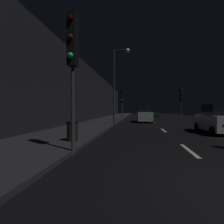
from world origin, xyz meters
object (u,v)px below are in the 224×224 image
Objects in this scene: streetlamp_overhead at (118,75)px; traffic_light_near_left at (72,51)px; car_approaching_headlights at (145,115)px; car_parked_right_near at (217,120)px; traffic_light_far_right at (181,97)px; traffic_light_far_left at (122,98)px; car_distant_taillights at (154,113)px; trash_bin_curbside at (73,131)px.

traffic_light_near_left is at bearing -91.71° from streetlamp_overhead.
car_parked_right_near is at bearing 25.32° from car_approaching_headlights.
streetlamp_overhead reaches higher than traffic_light_far_right.
traffic_light_far_left is at bearing 92.00° from streetlamp_overhead.
traffic_light_near_left is 1.27× the size of car_parked_right_near.
streetlamp_overhead reaches higher than traffic_light_far_left.
car_distant_taillights is (5.84, 22.48, -4.26)m from streetlamp_overhead.
streetlamp_overhead is at bearing 165.43° from car_distant_taillights.
traffic_light_far_right is 12.94m from car_parked_right_near.
traffic_light_far_right is at bearing 121.58° from car_approaching_headlights.
streetlamp_overhead is 2.11× the size of car_distant_taillights.
traffic_light_far_left is 0.59× the size of streetlamp_overhead.
traffic_light_near_left is at bearing 8.46° from traffic_light_far_left.
traffic_light_far_right is at bearing 159.64° from traffic_light_near_left.
streetlamp_overhead is at bearing -30.36° from car_approaching_headlights.
car_approaching_headlights is (2.91, 4.96, -4.14)m from streetlamp_overhead.
car_parked_right_near is (7.37, -4.47, -4.20)m from streetlamp_overhead.
car_approaching_headlights is (-5.27, -3.24, -2.48)m from traffic_light_far_right.
car_approaching_headlights is (3.14, -1.85, -2.35)m from traffic_light_far_left.
streetlamp_overhead is 10.48m from trash_bin_curbside.
traffic_light_far_left is 1.25× the size of car_distant_taillights.
traffic_light_near_left is 18.03m from traffic_light_far_left.
car_distant_taillights is at bearing 175.33° from traffic_light_far_right.
car_parked_right_near is at bearing -17.57° from traffic_light_far_right.
traffic_light_far_left is 1.09× the size of car_approaching_headlights.
traffic_light_far_right is 5.13× the size of trash_bin_curbside.
trash_bin_curbside is (-1.08, -9.41, -4.50)m from streetlamp_overhead.
car_approaching_headlights is at bearing 171.97° from traffic_light_near_left.
streetlamp_overhead is 7.08m from car_approaching_headlights.
car_approaching_headlights is 17.76m from car_distant_taillights.
streetlamp_overhead is at bearing 83.43° from trash_bin_curbside.
streetlamp_overhead is at bearing -178.42° from traffic_light_near_left.
traffic_light_far_left is at bearing -94.56° from traffic_light_far_right.
car_parked_right_near is 1.08× the size of car_distant_taillights.
car_approaching_headlights reaches higher than car_parked_right_near.
streetlamp_overhead is 1.96× the size of car_parked_right_near.
traffic_light_far_right reaches higher than traffic_light_far_left.
traffic_light_far_left is (-8.41, -1.39, -0.12)m from traffic_light_far_right.
car_approaching_headlights reaches higher than trash_bin_curbside.
car_approaching_headlights is 1.15× the size of car_distant_taillights.
car_approaching_headlights is at bearing 68.33° from traffic_light_far_left.
streetlamp_overhead reaches higher than car_distant_taillights.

